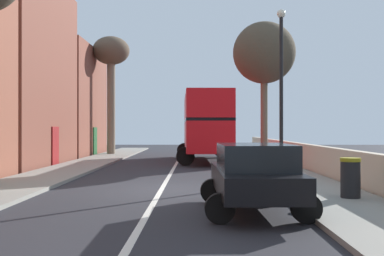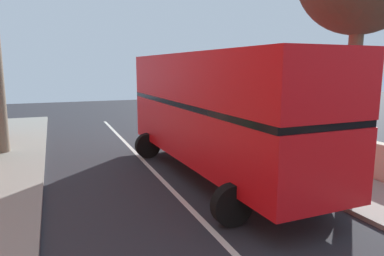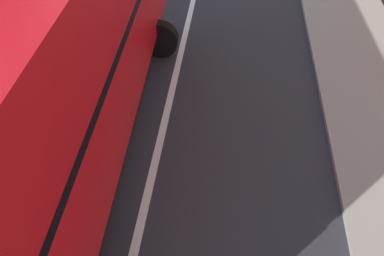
# 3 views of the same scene
# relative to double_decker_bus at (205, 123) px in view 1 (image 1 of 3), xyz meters

# --- Properties ---
(ground_plane) EXTENTS (84.00, 84.00, 0.00)m
(ground_plane) POSITION_rel_double_decker_bus_xyz_m (-1.70, -13.18, -2.35)
(ground_plane) COLOR #28282D
(road_centre_line) EXTENTS (0.16, 54.00, 0.01)m
(road_centre_line) POSITION_rel_double_decker_bus_xyz_m (-1.70, -13.18, -2.35)
(road_centre_line) COLOR silver
(road_centre_line) RESTS_ON ground
(sidewalk_left) EXTENTS (2.60, 60.00, 0.12)m
(sidewalk_left) POSITION_rel_double_decker_bus_xyz_m (-6.60, -13.18, -2.29)
(sidewalk_left) COLOR gray
(sidewalk_left) RESTS_ON ground
(sidewalk_right) EXTENTS (2.60, 60.00, 0.12)m
(sidewalk_right) POSITION_rel_double_decker_bus_xyz_m (3.20, -13.18, -2.29)
(sidewalk_right) COLOR gray
(sidewalk_right) RESTS_ON ground
(boundary_wall_right) EXTENTS (0.36, 54.00, 1.25)m
(boundary_wall_right) POSITION_rel_double_decker_bus_xyz_m (4.75, -13.18, -1.73)
(boundary_wall_right) COLOR beige
(boundary_wall_right) RESTS_ON ground
(double_decker_bus) EXTENTS (3.81, 10.14, 4.06)m
(double_decker_bus) POSITION_rel_double_decker_bus_xyz_m (0.00, 0.00, 0.00)
(double_decker_bus) COLOR red
(double_decker_bus) RESTS_ON ground
(parked_car_black_right_0) EXTENTS (2.51, 4.36, 1.62)m
(parked_car_black_right_0) POSITION_rel_double_decker_bus_xyz_m (0.80, -17.21, -1.43)
(parked_car_black_right_0) COLOR black
(parked_car_black_right_0) RESTS_ON ground
(street_tree_left_0) EXTENTS (2.76, 2.76, 8.81)m
(street_tree_left_0) POSITION_rel_double_decker_bus_xyz_m (-6.97, 6.10, 4.94)
(street_tree_left_0) COLOR #7A6B56
(street_tree_left_0) RESTS_ON sidewalk_left
(street_tree_right_5) EXTENTS (3.49, 3.49, 7.87)m
(street_tree_right_5) POSITION_rel_double_decker_bus_xyz_m (3.24, -2.45, 3.84)
(street_tree_right_5) COLOR brown
(street_tree_right_5) RESTS_ON sidewalk_right
(lamppost_right) EXTENTS (0.32, 0.32, 6.31)m
(lamppost_right) POSITION_rel_double_decker_bus_xyz_m (2.60, -11.04, 1.45)
(lamppost_right) COLOR black
(lamppost_right) RESTS_ON sidewalk_right
(litter_bin_right) EXTENTS (0.55, 0.55, 1.08)m
(litter_bin_right) POSITION_rel_double_decker_bus_xyz_m (3.60, -15.66, -1.69)
(litter_bin_right) COLOR black
(litter_bin_right) RESTS_ON sidewalk_right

